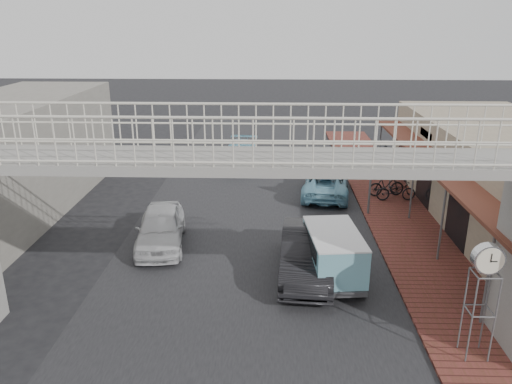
# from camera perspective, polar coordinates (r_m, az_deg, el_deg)

# --- Properties ---
(ground) EXTENTS (120.00, 120.00, 0.00)m
(ground) POSITION_cam_1_polar(r_m,az_deg,el_deg) (17.65, -1.10, -9.09)
(ground) COLOR black
(ground) RESTS_ON ground
(road_strip) EXTENTS (10.00, 60.00, 0.01)m
(road_strip) POSITION_cam_1_polar(r_m,az_deg,el_deg) (17.65, -1.10, -9.07)
(road_strip) COLOR black
(road_strip) RESTS_ON ground
(sidewalk) EXTENTS (3.00, 40.00, 0.10)m
(sidewalk) POSITION_cam_1_polar(r_m,az_deg,el_deg) (21.07, 17.35, -4.99)
(sidewalk) COLOR brown
(sidewalk) RESTS_ON ground
(footbridge) EXTENTS (16.40, 2.40, 6.34)m
(footbridge) POSITION_cam_1_polar(r_m,az_deg,el_deg) (12.67, -2.14, -4.94)
(footbridge) COLOR gray
(footbridge) RESTS_ON ground
(building_far_left) EXTENTS (5.00, 14.00, 5.00)m
(building_far_left) POSITION_cam_1_polar(r_m,az_deg,el_deg) (25.27, -26.18, 3.75)
(building_far_left) COLOR gray
(building_far_left) RESTS_ON ground
(white_hatchback) EXTENTS (2.27, 4.52, 1.48)m
(white_hatchback) POSITION_cam_1_polar(r_m,az_deg,el_deg) (19.65, -10.85, -4.01)
(white_hatchback) COLOR silver
(white_hatchback) RESTS_ON ground
(dark_sedan) EXTENTS (2.01, 4.96, 1.60)m
(dark_sedan) POSITION_cam_1_polar(r_m,az_deg,el_deg) (17.23, 5.77, -6.94)
(dark_sedan) COLOR black
(dark_sedan) RESTS_ON ground
(angkot_curb) EXTENTS (2.83, 5.02, 1.32)m
(angkot_curb) POSITION_cam_1_polar(r_m,az_deg,el_deg) (25.11, 8.02, 1.09)
(angkot_curb) COLOR #72ADC5
(angkot_curb) RESTS_ON ground
(angkot_far) EXTENTS (2.34, 5.00, 1.41)m
(angkot_far) POSITION_cam_1_polar(r_m,az_deg,el_deg) (29.98, -1.93, 4.32)
(angkot_far) COLOR #72AFC6
(angkot_far) RESTS_ON ground
(angkot_van) EXTENTS (2.00, 3.80, 1.79)m
(angkot_van) POSITION_cam_1_polar(r_m,az_deg,el_deg) (16.91, 8.72, -6.33)
(angkot_van) COLOR black
(angkot_van) RESTS_ON ground
(motorcycle_near) EXTENTS (1.91, 0.76, 0.99)m
(motorcycle_near) POSITION_cam_1_polar(r_m,az_deg,el_deg) (24.81, 15.71, 0.16)
(motorcycle_near) COLOR black
(motorcycle_near) RESTS_ON sidewalk
(motorcycle_far) EXTENTS (1.87, 0.81, 1.09)m
(motorcycle_far) POSITION_cam_1_polar(r_m,az_deg,el_deg) (25.30, 14.68, 0.74)
(motorcycle_far) COLOR black
(motorcycle_far) RESTS_ON sidewalk
(street_clock) EXTENTS (0.77, 0.62, 3.14)m
(street_clock) POSITION_cam_1_polar(r_m,az_deg,el_deg) (13.48, 24.91, -7.50)
(street_clock) COLOR #59595B
(street_clock) RESTS_ON sidewalk
(arrow_sign) EXTENTS (1.81, 1.14, 3.12)m
(arrow_sign) POSITION_cam_1_polar(r_m,az_deg,el_deg) (22.40, 15.07, 3.63)
(arrow_sign) COLOR #59595B
(arrow_sign) RESTS_ON sidewalk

